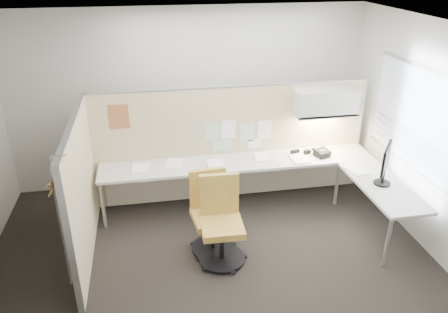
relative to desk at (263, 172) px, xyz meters
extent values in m
cube|color=black|center=(-0.93, -1.13, -0.61)|extent=(5.50, 4.50, 0.01)
cube|color=white|center=(-0.93, -1.13, 2.20)|extent=(5.50, 4.50, 0.01)
cube|color=beige|center=(-0.93, 1.12, 0.80)|extent=(5.50, 0.02, 2.80)
cube|color=beige|center=(-0.93, -3.38, 0.80)|extent=(5.50, 0.02, 2.80)
cube|color=beige|center=(1.82, -1.13, 0.80)|extent=(0.02, 4.50, 2.80)
cube|color=#9FABB9|center=(1.79, -1.13, 0.95)|extent=(0.01, 2.80, 1.30)
cube|color=beige|center=(-0.38, 0.47, 0.27)|extent=(4.10, 0.06, 1.75)
cube|color=beige|center=(-2.43, -0.63, 0.27)|extent=(0.06, 2.20, 1.75)
cube|color=beige|center=(-0.33, 0.14, 0.11)|extent=(4.00, 0.60, 0.04)
cube|color=beige|center=(1.37, -0.89, 0.11)|extent=(0.60, 1.47, 0.04)
cube|color=beige|center=(-0.33, 0.41, -0.26)|extent=(3.90, 0.02, 0.64)
cylinder|color=#A5A8AA|center=(-2.28, -0.11, -0.26)|extent=(0.05, 0.05, 0.69)
cylinder|color=#A5A8AA|center=(1.12, -1.58, -0.26)|extent=(0.05, 0.05, 0.69)
cylinder|color=#A5A8AA|center=(1.12, -0.11, -0.26)|extent=(0.05, 0.05, 0.69)
cube|color=beige|center=(0.97, 0.26, 0.91)|extent=(0.90, 0.36, 0.38)
cube|color=#FFEABF|center=(0.97, 0.26, 0.70)|extent=(0.60, 0.06, 0.02)
cube|color=#8CBF8C|center=(-0.68, 0.44, 0.50)|extent=(0.21, 0.00, 0.28)
cube|color=white|center=(-0.43, 0.44, 0.52)|extent=(0.21, 0.00, 0.28)
cube|color=#8CBF8C|center=(-0.15, 0.44, 0.45)|extent=(0.21, 0.00, 0.28)
cube|color=white|center=(0.12, 0.44, 0.48)|extent=(0.21, 0.00, 0.28)
cube|color=#8CBF8C|center=(-0.53, 0.44, 0.28)|extent=(0.28, 0.00, 0.18)
cube|color=white|center=(-0.03, 0.44, 0.26)|extent=(0.21, 0.00, 0.14)
cube|color=orange|center=(-1.98, 0.44, 0.82)|extent=(0.28, 0.00, 0.35)
cylinder|color=black|center=(-0.81, -1.12, -0.57)|extent=(0.57, 0.57, 0.03)
cylinder|color=black|center=(-0.81, -1.12, -0.35)|extent=(0.07, 0.07, 0.44)
cube|color=#F1B45A|center=(-0.81, -1.12, -0.10)|extent=(0.52, 0.52, 0.09)
cube|color=#F1B45A|center=(-0.80, -0.88, 0.22)|extent=(0.48, 0.08, 0.55)
cylinder|color=black|center=(-0.88, -0.89, -0.57)|extent=(0.55, 0.55, 0.03)
cylinder|color=black|center=(-0.88, -0.89, -0.36)|extent=(0.06, 0.06, 0.42)
cube|color=#F1B45A|center=(-0.88, -0.89, -0.12)|extent=(0.53, 0.53, 0.08)
cube|color=#F1B45A|center=(-0.91, -0.66, 0.19)|extent=(0.47, 0.11, 0.53)
cylinder|color=black|center=(1.37, -0.86, 0.14)|extent=(0.22, 0.22, 0.02)
cylinder|color=black|center=(1.37, -0.86, 0.24)|extent=(0.04, 0.04, 0.19)
cube|color=black|center=(1.37, -0.86, 0.51)|extent=(0.34, 0.43, 0.35)
cube|color=black|center=(1.37, -0.86, 0.51)|extent=(0.29, 0.38, 0.30)
cube|color=black|center=(0.92, 0.10, 0.18)|extent=(0.25, 0.25, 0.12)
cylinder|color=black|center=(0.83, 0.12, 0.21)|extent=(0.09, 0.17, 0.04)
cube|color=black|center=(0.56, 0.28, 0.15)|extent=(0.14, 0.06, 0.05)
cube|color=black|center=(0.74, 0.22, 0.16)|extent=(0.11, 0.09, 0.06)
cube|color=silver|center=(-2.43, -1.54, 1.17)|extent=(0.14, 0.02, 0.02)
cylinder|color=silver|center=(-2.50, -1.54, 1.09)|extent=(0.02, 0.02, 0.14)
cube|color=#AD7F4C|center=(-2.50, -1.54, 0.96)|extent=(0.02, 0.46, 0.12)
cube|color=#AD7F4C|center=(-2.53, -1.51, 0.92)|extent=(0.02, 0.46, 0.12)
cube|color=#93919A|center=(-2.51, -1.59, 0.30)|extent=(0.01, 0.07, 1.15)
cube|color=white|center=(-1.74, 0.14, 0.14)|extent=(0.24, 0.31, 0.03)
cube|color=white|center=(-1.26, 0.22, 0.14)|extent=(0.28, 0.34, 0.02)
cube|color=white|center=(-0.69, 0.06, 0.15)|extent=(0.24, 0.31, 0.04)
cube|color=white|center=(0.03, 0.21, 0.14)|extent=(0.25, 0.31, 0.02)
cube|color=white|center=(0.55, 0.03, 0.14)|extent=(0.25, 0.31, 0.02)
cube|color=white|center=(1.22, -0.45, 0.14)|extent=(0.29, 0.34, 0.02)
camera|label=1|loc=(-1.57, -5.42, 2.90)|focal=35.00mm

